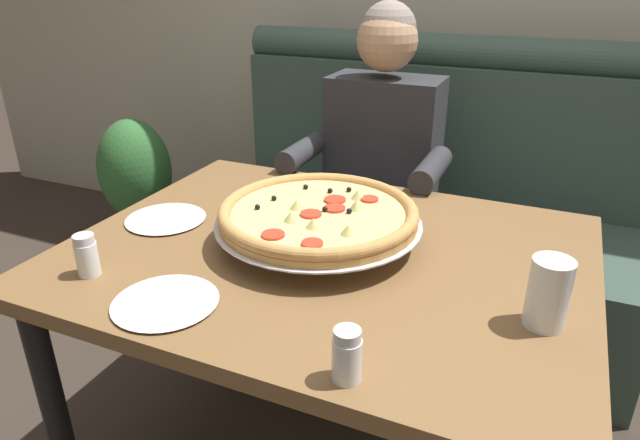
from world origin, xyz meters
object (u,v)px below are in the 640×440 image
(plate_near_right, at_px, (165,300))
(plate_near_left, at_px, (166,217))
(shaker_pepper_flakes, at_px, (87,258))
(booth_bench, at_px, (415,224))
(pizza, at_px, (318,215))
(shaker_parmesan, at_px, (347,359))
(potted_plant, at_px, (136,180))
(drinking_glass, at_px, (548,297))
(dining_table, at_px, (326,278))
(diner_main, at_px, (374,169))

(plate_near_right, bearing_deg, plate_near_left, 127.70)
(shaker_pepper_flakes, distance_m, plate_near_right, 0.24)
(booth_bench, relative_size, pizza, 3.29)
(pizza, distance_m, shaker_parmesan, 0.52)
(booth_bench, xyz_separation_m, shaker_pepper_flakes, (-0.44, -1.28, 0.38))
(plate_near_right, bearing_deg, shaker_pepper_flakes, 172.53)
(booth_bench, distance_m, shaker_parmesan, 1.45)
(shaker_parmesan, bearing_deg, potted_plant, 140.80)
(pizza, relative_size, drinking_glass, 3.64)
(pizza, bearing_deg, shaker_parmesan, -60.97)
(plate_near_left, bearing_deg, plate_near_right, -52.30)
(dining_table, relative_size, plate_near_right, 5.68)
(diner_main, bearing_deg, drinking_glass, -52.64)
(shaker_pepper_flakes, xyz_separation_m, drinking_glass, (0.96, 0.21, 0.02))
(dining_table, relative_size, pizza, 2.43)
(dining_table, xyz_separation_m, shaker_parmesan, (0.22, -0.42, 0.12))
(dining_table, height_order, diner_main, diner_main)
(plate_near_left, height_order, drinking_glass, drinking_glass)
(plate_near_right, bearing_deg, booth_bench, 80.99)
(pizza, relative_size, shaker_parmesan, 5.20)
(shaker_parmesan, bearing_deg, diner_main, 106.25)
(dining_table, height_order, potted_plant, dining_table)
(booth_bench, bearing_deg, drinking_glass, -64.52)
(shaker_pepper_flakes, bearing_deg, diner_main, 71.64)
(diner_main, relative_size, drinking_glass, 8.95)
(dining_table, bearing_deg, plate_near_right, -120.12)
(plate_near_left, xyz_separation_m, potted_plant, (-0.97, 0.95, -0.36))
(pizza, xyz_separation_m, potted_plant, (-1.41, 0.90, -0.43))
(dining_table, xyz_separation_m, plate_near_left, (-0.47, -0.02, 0.09))
(dining_table, distance_m, shaker_parmesan, 0.49)
(booth_bench, bearing_deg, shaker_parmesan, -80.99)
(shaker_pepper_flakes, bearing_deg, shaker_parmesan, -8.15)
(drinking_glass, bearing_deg, potted_plant, 151.70)
(pizza, xyz_separation_m, drinking_glass, (0.55, -0.15, -0.01))
(diner_main, distance_m, shaker_pepper_flakes, 1.07)
(booth_bench, xyz_separation_m, plate_near_left, (-0.47, -0.97, 0.35))
(booth_bench, relative_size, shaker_pepper_flakes, 17.26)
(diner_main, distance_m, potted_plant, 1.39)
(shaker_parmesan, xyz_separation_m, plate_near_right, (-0.43, 0.06, -0.03))
(potted_plant, bearing_deg, shaker_pepper_flakes, -51.59)
(pizza, distance_m, drinking_glass, 0.57)
(dining_table, height_order, plate_near_right, plate_near_right)
(diner_main, distance_m, shaker_parmesan, 1.16)
(diner_main, distance_m, pizza, 0.67)
(booth_bench, height_order, plate_near_left, booth_bench)
(plate_near_left, relative_size, potted_plant, 0.31)
(dining_table, xyz_separation_m, drinking_glass, (0.51, -0.12, 0.15))
(shaker_parmesan, height_order, drinking_glass, drinking_glass)
(shaker_parmesan, bearing_deg, drinking_glass, 45.60)
(booth_bench, relative_size, plate_near_right, 7.70)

